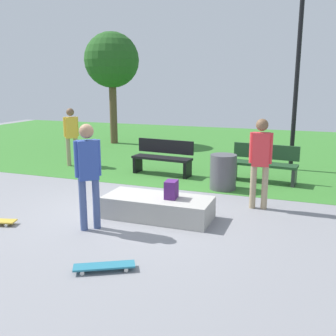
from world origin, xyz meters
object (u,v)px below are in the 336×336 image
object	(u,v)px
backpack_on_ledge	(171,189)
skater_watching	(260,157)
skateboard_by_ledge	(104,266)
tree_slender_maple	(112,61)
skater_performing_trick	(88,169)
park_bench_near_path	(264,163)
lamp_post	(298,60)
trash_bin	(223,172)
pedestrian_with_backpack	(71,131)
park_bench_near_lamppost	(163,157)
concrete_ledge	(158,207)

from	to	relation	value
backpack_on_ledge	skater_watching	distance (m)	1.86
skateboard_by_ledge	tree_slender_maple	xyz separation A→B (m)	(-4.88, 9.55, 3.10)
skater_performing_trick	park_bench_near_path	size ratio (longest dim) A/B	1.08
lamp_post	skater_watching	bearing A→B (deg)	-96.44
trash_bin	pedestrian_with_backpack	world-z (taller)	pedestrian_with_backpack
park_bench_near_path	pedestrian_with_backpack	xyz separation A→B (m)	(-5.50, 0.02, 0.52)
tree_slender_maple	trash_bin	xyz separation A→B (m)	(5.50, -5.14, -2.77)
skater_performing_trick	skater_watching	bearing A→B (deg)	39.47
trash_bin	backpack_on_ledge	bearing A→B (deg)	-101.15
pedestrian_with_backpack	park_bench_near_lamppost	bearing A→B (deg)	-2.78
tree_slender_maple	skater_watching	bearing A→B (deg)	-44.21
tree_slender_maple	skateboard_by_ledge	bearing A→B (deg)	-62.91
park_bench_near_lamppost	tree_slender_maple	xyz separation A→B (m)	(-3.71, 4.27, 2.69)
trash_bin	skater_watching	bearing A→B (deg)	-50.22
skater_performing_trick	park_bench_near_lamppost	xyz separation A→B (m)	(-0.24, 4.06, -0.56)
skater_performing_trick	park_bench_near_path	distance (m)	4.84
park_bench_near_lamppost	trash_bin	bearing A→B (deg)	-25.88
concrete_ledge	trash_bin	world-z (taller)	trash_bin
skateboard_by_ledge	backpack_on_ledge	bearing A→B (deg)	85.36
backpack_on_ledge	trash_bin	world-z (taller)	trash_bin
tree_slender_maple	lamp_post	bearing A→B (deg)	-20.14
park_bench_near_path	pedestrian_with_backpack	world-z (taller)	pedestrian_with_backpack
trash_bin	skater_performing_trick	bearing A→B (deg)	-116.07
park_bench_near_lamppost	park_bench_near_path	size ratio (longest dim) A/B	1.00
concrete_ledge	skater_performing_trick	size ratio (longest dim) A/B	1.10
concrete_ledge	backpack_on_ledge	distance (m)	0.44
concrete_ledge	tree_slender_maple	distance (m)	9.33
skateboard_by_ledge	tree_slender_maple	distance (m)	11.16
skater_watching	park_bench_near_path	xyz separation A→B (m)	(-0.14, 2.13, -0.54)
skater_performing_trick	lamp_post	world-z (taller)	lamp_post
skater_performing_trick	park_bench_near_path	bearing A→B (deg)	60.58
park_bench_near_lamppost	skateboard_by_ledge	bearing A→B (deg)	-77.43
concrete_ledge	lamp_post	bearing A→B (deg)	67.23
concrete_ledge	pedestrian_with_backpack	xyz separation A→B (m)	(-4.00, 3.30, 0.81)
skater_watching	park_bench_near_lamppost	xyz separation A→B (m)	(-2.74, 2.00, -0.54)
park_bench_near_lamppost	lamp_post	distance (m)	4.38
concrete_ledge	skater_watching	bearing A→B (deg)	35.31
skater_performing_trick	skateboard_by_ledge	world-z (taller)	skater_performing_trick
concrete_ledge	skateboard_by_ledge	world-z (taller)	concrete_ledge
skater_performing_trick	concrete_ledge	bearing A→B (deg)	46.20
skater_performing_trick	skateboard_by_ledge	distance (m)	1.82
park_bench_near_path	backpack_on_ledge	bearing A→B (deg)	-110.89
concrete_ledge	lamp_post	size ratio (longest dim) A/B	0.39
lamp_post	pedestrian_with_backpack	size ratio (longest dim) A/B	2.97
skater_watching	trash_bin	xyz separation A→B (m)	(-0.94, 1.13, -0.62)
skater_performing_trick	park_bench_near_lamppost	bearing A→B (deg)	93.36
concrete_ledge	skateboard_by_ledge	xyz separation A→B (m)	(0.08, -2.12, -0.13)
skateboard_by_ledge	trash_bin	size ratio (longest dim) A/B	0.99
park_bench_near_path	trash_bin	world-z (taller)	park_bench_near_path
skateboard_by_ledge	park_bench_near_path	world-z (taller)	park_bench_near_path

